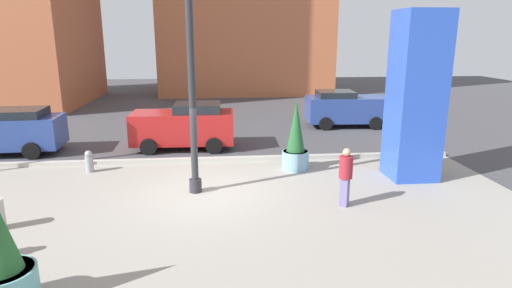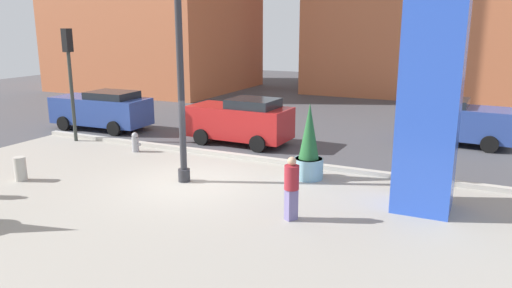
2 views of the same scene
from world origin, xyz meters
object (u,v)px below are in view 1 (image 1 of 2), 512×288
Objects in this scene: potted_plant_near_left at (296,142)px; car_passing_lane at (184,126)px; pedestrian_by_curb at (346,174)px; fire_hydrant at (89,162)px; car_curb_west at (346,108)px; lamp_post at (192,84)px; potted_plant_by_pillar at (1,263)px; car_intersection at (2,131)px; art_pillar_blue at (416,97)px.

car_passing_lane is at bearing 141.31° from potted_plant_near_left.
potted_plant_near_left is at bearing 102.41° from pedestrian_by_curb.
car_curb_west reaches higher than fire_hydrant.
car_curb_west is 10.60m from pedestrian_by_curb.
lamp_post is 3.04× the size of potted_plant_by_pillar.
fire_hydrant is 12.55m from car_curb_west.
fire_hydrant is 0.17× the size of car_intersection.
potted_plant_near_left reaches higher than pedestrian_by_curb.
lamp_post is at bearing 160.73° from pedestrian_by_curb.
pedestrian_by_curb is at bearing -54.19° from car_passing_lane.
potted_plant_near_left reaches higher than potted_plant_by_pillar.
fire_hydrant is (-6.92, 0.31, -0.60)m from potted_plant_near_left.
car_curb_west is at bearing 50.93° from lamp_post.
art_pillar_blue is 15.04m from car_intersection.
fire_hydrant is at bearing -33.67° from car_intersection.
potted_plant_by_pillar is at bearing -102.52° from car_passing_lane.
lamp_post is at bearing -173.66° from art_pillar_blue.
lamp_post reaches higher than potted_plant_near_left.
art_pillar_blue is 3.26× the size of pedestrian_by_curb.
art_pillar_blue is at bearing 31.57° from potted_plant_by_pillar.
potted_plant_by_pillar is (-9.75, -5.99, -1.77)m from art_pillar_blue.
lamp_post is at bearing -129.07° from car_curb_west.
car_passing_lane is (-0.64, 5.07, -2.23)m from lamp_post.
potted_plant_by_pillar is 17.19m from car_curb_west.
art_pillar_blue is 6.96× the size of fire_hydrant.
lamp_post is at bearing 60.78° from potted_plant_by_pillar.
car_passing_lane is 2.54× the size of pedestrian_by_curb.
art_pillar_blue reaches higher than potted_plant_by_pillar.
potted_plant_by_pillar reaches higher than car_passing_lane.
car_curb_west is at bearing 73.22° from pedestrian_by_curb.
lamp_post is 5.08m from fire_hydrant.
car_curb_west is at bearing 88.06° from art_pillar_blue.
art_pillar_blue reaches higher than fire_hydrant.
potted_plant_near_left reaches higher than car_passing_lane.
potted_plant_near_left is 1.48× the size of pedestrian_by_curb.
art_pillar_blue reaches higher than car_curb_west.
potted_plant_near_left is (3.30, 1.91, -2.20)m from lamp_post.
lamp_post reaches higher than art_pillar_blue.
potted_plant_near_left reaches higher than car_intersection.
car_intersection is at bearing -165.09° from car_curb_west.
potted_plant_by_pillar is at bearing -84.71° from fire_hydrant.
car_intersection is 6.91m from car_passing_lane.
potted_plant_near_left is at bearing -15.11° from car_intersection.
car_curb_west is at bearing 31.31° from fire_hydrant.
car_intersection is at bearing 147.32° from lamp_post.
car_passing_lane reaches higher than pedestrian_by_curb.
art_pillar_blue is at bearing -30.01° from car_passing_lane.
car_curb_west is (7.09, 8.74, -2.24)m from lamp_post.
potted_plant_by_pillar reaches higher than pedestrian_by_curb.
art_pillar_blue is at bearing 37.87° from pedestrian_by_curb.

